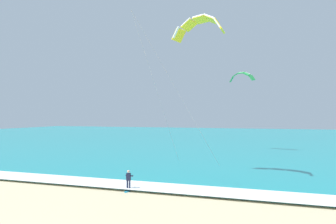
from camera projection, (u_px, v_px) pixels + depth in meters
The scene contains 6 objects.
sea at pixel (225, 138), 82.48m from camera, with size 200.00×120.00×0.20m, color teal.
surf_foam at pixel (129, 185), 26.46m from camera, with size 200.00×3.15×0.04m, color white.
surfboard at pixel (128, 191), 25.22m from camera, with size 0.49×1.42×0.09m.
kitesurfer at pixel (129, 179), 25.24m from camera, with size 0.55×0.53×1.69m.
kite_primary at pixel (199, 25), 32.39m from camera, with size 6.78×9.92×15.38m.
kite_distant at pixel (241, 76), 53.66m from camera, with size 4.51×2.46×1.71m.
Camera 1 is at (11.47, -10.29, 6.17)m, focal length 33.16 mm.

